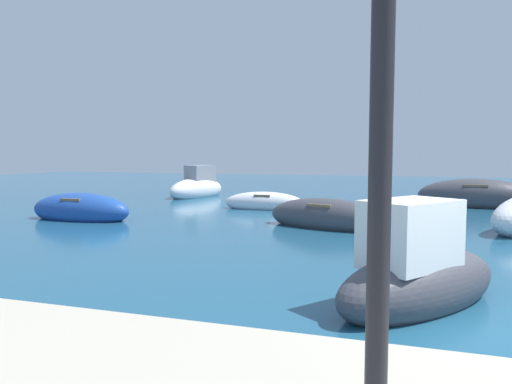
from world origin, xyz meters
The scene contains 7 objects.
moored_boat_1 centered at (-11.62, 6.75, 0.31)m, with size 3.53×1.25×1.11m.
moored_boat_2 centered at (-6.88, 11.39, 0.24)m, with size 3.14×1.13×0.86m.
moored_boat_4 centered at (-1.39, 0.79, 0.45)m, with size 2.78×3.24×1.74m.
moored_boat_5 centered at (0.87, 14.75, 0.40)m, with size 4.58×2.17×1.45m.
moored_boat_7 centered at (-11.53, 15.39, 0.45)m, with size 2.16×3.87×1.80m.
moored_boat_8 centered at (-3.84, 7.57, 0.30)m, with size 3.89×2.31×1.09m.
quayside_lamp_post centered at (-1.65, -3.68, 2.82)m, with size 0.28×0.28×3.76m.
Camera 1 is at (-1.48, -6.23, 2.14)m, focal length 34.13 mm.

